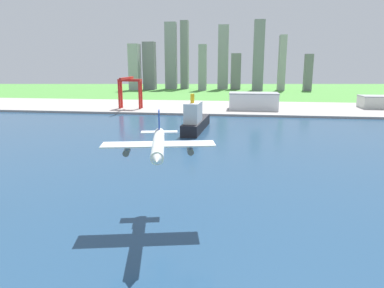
% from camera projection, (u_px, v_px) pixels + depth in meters
% --- Properties ---
extents(ground_plane, '(2400.00, 2400.00, 0.00)m').
position_uv_depth(ground_plane, '(194.00, 138.00, 273.14)').
color(ground_plane, '#4B8F3B').
extents(water_bay, '(840.00, 360.00, 0.15)m').
position_uv_depth(water_bay, '(181.00, 158.00, 215.19)').
color(water_bay, navy).
rests_on(water_bay, ground).
extents(industrial_pier, '(840.00, 140.00, 2.50)m').
position_uv_depth(industrial_pier, '(213.00, 107.00, 456.32)').
color(industrial_pier, '#9F9994').
rests_on(industrial_pier, ground).
extents(airplane_landing, '(41.13, 44.58, 13.55)m').
position_uv_depth(airplane_landing, '(158.00, 144.00, 122.73)').
color(airplane_landing, silver).
extents(cargo_ship, '(17.01, 72.65, 32.89)m').
position_uv_depth(cargo_ship, '(195.00, 120.00, 300.30)').
color(cargo_ship, black).
rests_on(cargo_ship, water_bay).
extents(port_crane_red, '(28.05, 47.02, 38.59)m').
position_uv_depth(port_crane_red, '(129.00, 85.00, 427.60)').
color(port_crane_red, red).
rests_on(port_crane_red, industrial_pier).
extents(warehouse_main, '(58.72, 31.83, 20.05)m').
position_uv_depth(warehouse_main, '(254.00, 101.00, 425.78)').
color(warehouse_main, white).
rests_on(warehouse_main, industrial_pier).
extents(warehouse_annex, '(38.01, 30.54, 15.35)m').
position_uv_depth(warehouse_annex, '(376.00, 102.00, 437.52)').
color(warehouse_annex, silver).
rests_on(warehouse_annex, industrial_pier).
extents(distant_skyline, '(390.24, 80.63, 150.41)m').
position_uv_depth(distant_skyline, '(208.00, 62.00, 770.16)').
color(distant_skyline, '#9DA0A4').
rests_on(distant_skyline, ground).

